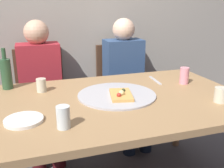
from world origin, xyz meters
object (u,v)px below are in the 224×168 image
Objects in this scene: pizza_tray at (117,95)px; guest_in_beanie at (126,76)px; wine_glass at (221,95)px; chair_right at (121,84)px; guest_in_sweater at (41,83)px; short_glass at (41,85)px; chair_left at (41,92)px; table_knife at (155,80)px; soda_can at (184,76)px; plate_stack at (24,120)px; dining_table at (112,108)px; pizza_slice_last at (121,95)px; wine_bottle at (6,73)px; tumbler_far at (63,117)px.

guest_in_beanie is (0.35, 0.73, -0.09)m from pizza_tray.
chair_right is at bearing 100.14° from wine_glass.
guest_in_sweater is (-0.79, -0.15, 0.13)m from chair_right.
pizza_tray is at bearing -27.40° from short_glass.
chair_left is 0.20m from guest_in_sweater.
short_glass is at bearing 94.86° from table_knife.
plate_stack is (-1.13, -0.31, -0.05)m from soda_can.
chair_right is 0.81m from guest_in_sweater.
soda_can is (0.60, 0.14, 0.13)m from dining_table.
dining_table is at bearing 156.94° from wine_glass.
pizza_slice_last is 0.55m from short_glass.
wine_glass is 0.46× the size of plate_stack.
table_knife is at bearing 31.66° from dining_table.
wine_glass is (0.60, -0.26, 0.11)m from dining_table.
soda_can reaches higher than table_knife.
pizza_tray is 2.07× the size of pizza_slice_last.
guest_in_sweater is (-0.00, -0.15, 0.13)m from chair_left.
wine_glass is at bearing 130.33° from chair_left.
chair_right is (0.92, 1.09, -0.23)m from plate_stack.
table_knife is at bearing 94.91° from guest_in_beanie.
plate_stack is 0.22× the size of chair_right.
chair_left reaches higher than dining_table.
guest_in_beanie is at bearing 108.45° from soda_can.
plate_stack is (-0.12, -0.45, -0.04)m from short_glass.
wine_bottle reaches higher than short_glass.
wine_bottle is at bearing 19.01° from guest_in_beanie.
plate_stack is 0.89× the size of table_knife.
table_knife is 0.69m from chair_right.
plate_stack is at bearing 144.81° from tumbler_far.
tumbler_far reaches higher than table_knife.
chair_left is at bearing 141.88° from soda_can.
guest_in_sweater is at bearing 147.68° from soda_can.
dining_table is 0.51m from table_knife.
wine_glass is 1.14m from short_glass.
tumbler_far is at bearing -138.51° from pizza_tray.
dining_table is 0.63m from soda_can.
wine_glass is 1.22m from chair_right.
pizza_slice_last is 1.10× the size of table_knife.
tumbler_far is 0.57× the size of plate_stack.
soda_can is at bearing 105.06° from chair_right.
short_glass is (0.22, -0.14, -0.07)m from wine_bottle.
wine_bottle is at bearing 26.22° from chair_right.
table_knife is (1.07, -0.15, -0.11)m from wine_bottle.
soda_can reaches higher than plate_stack.
tumbler_far reaches higher than wine_glass.
short_glass is 0.74× the size of soda_can.
pizza_tray reaches higher than dining_table.
pizza_slice_last is 2.19× the size of tumbler_far.
wine_bottle is (-0.69, 0.42, 0.09)m from pizza_slice_last.
chair_left reaches higher than short_glass.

